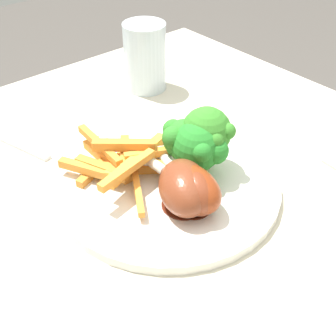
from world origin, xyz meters
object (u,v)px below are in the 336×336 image
object	(u,v)px
broccoli_floret_front	(207,133)
water_glass	(145,57)
dining_table	(225,275)
chicken_drumstick_near	(184,186)
dinner_plate	(168,185)
chicken_drumstick_extra	(188,187)
carrot_fries_pile	(119,161)
fork	(0,136)
broccoli_floret_middle	(182,140)
chicken_drumstick_far	(191,188)
broccoli_floret_back	(200,147)

from	to	relation	value
broccoli_floret_front	water_glass	world-z (taller)	water_glass
dining_table	chicken_drumstick_near	distance (m)	0.18
dinner_plate	chicken_drumstick_extra	distance (m)	0.06
chicken_drumstick_extra	water_glass	xyz separation A→B (m)	(0.27, -0.15, 0.02)
carrot_fries_pile	water_glass	xyz separation A→B (m)	(0.17, -0.18, 0.02)
broccoli_floret_front	carrot_fries_pile	size ratio (longest dim) A/B	0.49
fork	broccoli_floret_middle	bearing A→B (deg)	-164.20
chicken_drumstick_near	chicken_drumstick_extra	size ratio (longest dim) A/B	1.02
dinner_plate	chicken_drumstick_far	xyz separation A→B (m)	(-0.05, 0.01, 0.03)
broccoli_floret_front	fork	size ratio (longest dim) A/B	0.43
dinner_plate	broccoli_floret_front	distance (m)	0.08
broccoli_floret_back	fork	bearing A→B (deg)	29.44
chicken_drumstick_far	fork	distance (m)	0.31
dining_table	broccoli_floret_front	xyz separation A→B (m)	(0.06, -0.01, 0.20)
broccoli_floret_middle	chicken_drumstick_far	world-z (taller)	broccoli_floret_middle
dinner_plate	carrot_fries_pile	size ratio (longest dim) A/B	1.61
chicken_drumstick_far	chicken_drumstick_extra	world-z (taller)	same
chicken_drumstick_extra	carrot_fries_pile	bearing A→B (deg)	14.77
broccoli_floret_back	chicken_drumstick_far	world-z (taller)	broccoli_floret_back
chicken_drumstick_far	water_glass	world-z (taller)	water_glass
dining_table	broccoli_floret_middle	xyz separation A→B (m)	(0.08, 0.01, 0.19)
chicken_drumstick_near	chicken_drumstick_far	bearing A→B (deg)	-150.37
dining_table	fork	xyz separation A→B (m)	(0.31, 0.15, 0.14)
carrot_fries_pile	chicken_drumstick_near	distance (m)	0.10
broccoli_floret_middle	chicken_drumstick_extra	bearing A→B (deg)	144.03
chicken_drumstick_far	carrot_fries_pile	bearing A→B (deg)	14.89
chicken_drumstick_near	chicken_drumstick_extra	distance (m)	0.01
dinner_plate	chicken_drumstick_near	size ratio (longest dim) A/B	2.06
dining_table	dinner_plate	bearing A→B (deg)	32.98
chicken_drumstick_far	fork	size ratio (longest dim) A/B	0.67
carrot_fries_pile	fork	xyz separation A→B (m)	(0.19, 0.07, -0.03)
chicken_drumstick_extra	broccoli_floret_back	bearing A→B (deg)	-57.18
carrot_fries_pile	broccoli_floret_front	bearing A→B (deg)	-124.09
dining_table	chicken_drumstick_far	world-z (taller)	chicken_drumstick_far
broccoli_floret_front	dining_table	bearing A→B (deg)	171.46
dinner_plate	chicken_drumstick_near	world-z (taller)	chicken_drumstick_near
carrot_fries_pile	water_glass	distance (m)	0.25
dining_table	broccoli_floret_middle	bearing A→B (deg)	8.74
dinner_plate	broccoli_floret_front	xyz separation A→B (m)	(-0.01, -0.05, 0.06)
dining_table	chicken_drumstick_extra	world-z (taller)	chicken_drumstick_extra
water_glass	chicken_drumstick_far	bearing A→B (deg)	150.95
dinner_plate	broccoli_floret_back	size ratio (longest dim) A/B	3.73
dining_table	broccoli_floret_middle	distance (m)	0.20
broccoli_floret_front	chicken_drumstick_near	world-z (taller)	broccoli_floret_front
broccoli_floret_middle	carrot_fries_pile	world-z (taller)	broccoli_floret_middle
chicken_drumstick_near	fork	xyz separation A→B (m)	(0.28, 0.10, -0.03)
broccoli_floret_middle	chicken_drumstick_near	xyz separation A→B (m)	(-0.05, 0.04, -0.01)
chicken_drumstick_far	chicken_drumstick_extra	size ratio (longest dim) A/B	0.98
chicken_drumstick_near	chicken_drumstick_far	distance (m)	0.01
chicken_drumstick_near	broccoli_floret_middle	bearing A→B (deg)	-40.04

